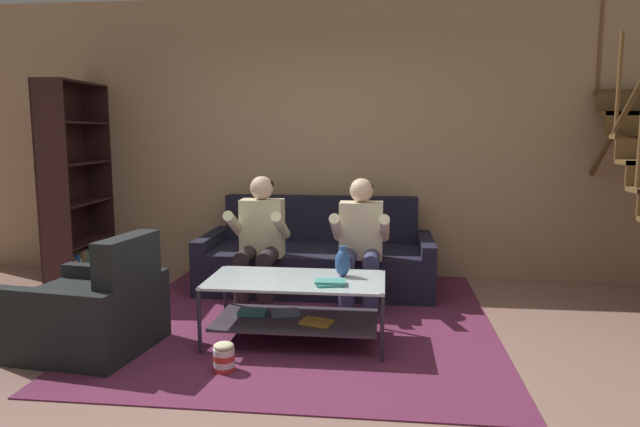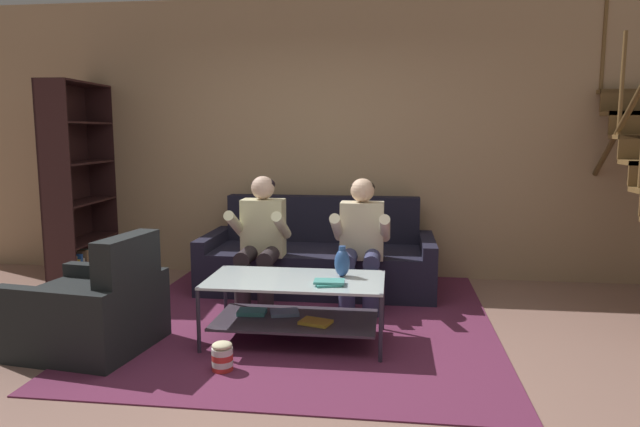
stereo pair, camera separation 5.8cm
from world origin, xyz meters
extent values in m
plane|color=#967063|center=(0.00, 0.00, 0.00)|extent=(16.80, 16.80, 0.00)
cube|color=tan|center=(0.00, 2.46, 1.45)|extent=(8.40, 0.12, 2.90)
cylinder|color=brown|center=(2.74, 1.87, 1.95)|extent=(0.04, 0.04, 0.90)
cylinder|color=brown|center=(2.74, 2.40, 2.38)|extent=(0.04, 0.04, 0.90)
cube|color=black|center=(0.04, 1.79, 0.21)|extent=(1.96, 0.94, 0.41)
cube|color=black|center=(0.04, 2.17, 0.65)|extent=(1.96, 0.18, 0.47)
cube|color=black|center=(-1.01, 1.79, 0.27)|extent=(0.13, 0.94, 0.53)
cube|color=black|center=(1.09, 1.79, 0.27)|extent=(0.13, 0.94, 0.53)
cylinder|color=#2A2225|center=(-0.51, 1.01, 0.21)|extent=(0.14, 0.14, 0.41)
cylinder|color=#2A2225|center=(-0.31, 1.01, 0.21)|extent=(0.14, 0.14, 0.41)
cylinder|color=#2A2225|center=(-0.51, 1.19, 0.45)|extent=(0.14, 0.42, 0.14)
cylinder|color=#2A2225|center=(-0.31, 1.19, 0.45)|extent=(0.14, 0.42, 0.14)
cube|color=beige|center=(-0.41, 1.40, 0.67)|extent=(0.38, 0.22, 0.52)
cylinder|color=beige|center=(-0.61, 1.22, 0.72)|extent=(0.09, 0.49, 0.31)
cylinder|color=beige|center=(-0.20, 1.22, 0.72)|extent=(0.09, 0.49, 0.31)
sphere|color=beige|center=(-0.41, 1.40, 1.03)|extent=(0.21, 0.21, 0.21)
ellipsoid|color=black|center=(-0.41, 1.42, 1.06)|extent=(0.21, 0.21, 0.13)
cylinder|color=#36385E|center=(0.38, 1.01, 0.21)|extent=(0.14, 0.14, 0.41)
cylinder|color=#36385E|center=(0.58, 1.01, 0.21)|extent=(0.14, 0.14, 0.41)
cylinder|color=#36385E|center=(0.38, 1.19, 0.45)|extent=(0.14, 0.42, 0.14)
cylinder|color=#36385E|center=(0.58, 1.19, 0.45)|extent=(0.14, 0.42, 0.14)
cube|color=beige|center=(0.48, 1.40, 0.66)|extent=(0.38, 0.22, 0.50)
cylinder|color=beige|center=(0.28, 1.22, 0.71)|extent=(0.09, 0.49, 0.31)
cylinder|color=beige|center=(0.69, 1.22, 0.71)|extent=(0.09, 0.49, 0.31)
sphere|color=beige|center=(0.48, 1.40, 1.02)|extent=(0.21, 0.21, 0.21)
ellipsoid|color=black|center=(0.48, 1.42, 1.05)|extent=(0.21, 0.21, 0.13)
cube|color=silver|center=(0.06, 0.38, 0.47)|extent=(1.28, 0.67, 0.02)
cube|color=#3F3743|center=(0.06, 0.38, 0.17)|extent=(1.18, 0.61, 0.02)
cylinder|color=#2D2837|center=(-0.56, 0.06, 0.24)|extent=(0.03, 0.03, 0.47)
cylinder|color=#2D2837|center=(0.69, 0.06, 0.24)|extent=(0.03, 0.03, 0.47)
cylinder|color=#2D2837|center=(-0.56, 0.70, 0.24)|extent=(0.03, 0.03, 0.47)
cylinder|color=#2D2837|center=(0.69, 0.70, 0.24)|extent=(0.03, 0.03, 0.47)
cube|color=teal|center=(-0.28, 0.44, 0.19)|extent=(0.22, 0.16, 0.03)
cube|color=#7492B5|center=(-0.04, 0.47, 0.19)|extent=(0.24, 0.21, 0.03)
cube|color=gold|center=(0.22, 0.29, 0.19)|extent=(0.25, 0.21, 0.02)
cube|color=#622543|center=(0.05, 0.99, 0.01)|extent=(3.00, 3.41, 0.01)
cube|color=#7A4B6C|center=(0.05, 0.99, 0.01)|extent=(1.65, 1.87, 0.00)
ellipsoid|color=#2D508F|center=(0.39, 0.50, 0.58)|extent=(0.11, 0.11, 0.20)
cylinder|color=#2D508F|center=(0.39, 0.50, 0.68)|extent=(0.05, 0.05, 0.05)
cube|color=teal|center=(0.31, 0.25, 0.48)|extent=(0.21, 0.21, 0.02)
cube|color=teal|center=(0.32, 0.25, 0.50)|extent=(0.22, 0.14, 0.02)
cube|color=#311A1B|center=(-2.42, 1.43, 1.01)|extent=(0.32, 0.04, 2.03)
cube|color=#311A1B|center=(-2.47, 2.40, 1.01)|extent=(0.32, 0.04, 2.03)
cube|color=#311A1B|center=(-2.60, 1.91, 1.01)|extent=(0.07, 0.99, 2.03)
cube|color=#311A1B|center=(-2.45, 1.92, 0.01)|extent=(0.37, 0.96, 0.02)
cube|color=#311A1B|center=(-2.45, 1.92, 0.41)|extent=(0.37, 0.96, 0.02)
cube|color=#311A1B|center=(-2.45, 1.92, 0.81)|extent=(0.37, 0.96, 0.02)
cube|color=#311A1B|center=(-2.45, 1.92, 1.22)|extent=(0.37, 0.96, 0.02)
cube|color=#311A1B|center=(-2.45, 1.92, 1.62)|extent=(0.37, 0.96, 0.02)
cube|color=#311A1B|center=(-2.45, 1.92, 2.02)|extent=(0.37, 0.96, 0.02)
cube|color=#977955|center=(-2.40, 1.48, 0.17)|extent=(0.23, 0.05, 0.31)
cube|color=gold|center=(-2.43, 1.52, 0.15)|extent=(0.28, 0.07, 0.27)
cube|color=blue|center=(-2.41, 1.58, 0.17)|extent=(0.25, 0.05, 0.31)
cube|color=silver|center=(-2.44, 1.62, 0.15)|extent=(0.29, 0.04, 0.26)
cube|color=#2F2033|center=(-2.42, 1.67, 0.13)|extent=(0.24, 0.04, 0.22)
cube|color=#997554|center=(-2.41, 1.71, 0.18)|extent=(0.22, 0.06, 0.32)
cube|color=teal|center=(-2.43, 1.77, 0.18)|extent=(0.26, 0.05, 0.32)
cube|color=silver|center=(-2.41, 1.81, 0.15)|extent=(0.22, 0.04, 0.26)
cube|color=black|center=(-1.38, 0.06, 0.21)|extent=(0.93, 0.69, 0.42)
cube|color=black|center=(-1.03, 0.01, 0.63)|extent=(0.24, 0.60, 0.41)
cube|color=black|center=(-1.33, 0.41, 0.26)|extent=(0.86, 0.23, 0.52)
cube|color=black|center=(-1.43, -0.28, 0.26)|extent=(0.86, 0.23, 0.52)
cylinder|color=red|center=(-0.32, -0.20, 0.02)|extent=(0.14, 0.14, 0.04)
cylinder|color=white|center=(-0.32, -0.20, 0.06)|extent=(0.14, 0.14, 0.04)
cylinder|color=red|center=(-0.32, -0.20, 0.10)|extent=(0.14, 0.14, 0.04)
cylinder|color=white|center=(-0.32, -0.20, 0.14)|extent=(0.14, 0.14, 0.04)
ellipsoid|color=beige|center=(-0.32, -0.20, 0.17)|extent=(0.13, 0.13, 0.05)
camera|label=1|loc=(0.69, -3.58, 1.53)|focal=32.00mm
camera|label=2|loc=(0.75, -3.58, 1.53)|focal=32.00mm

